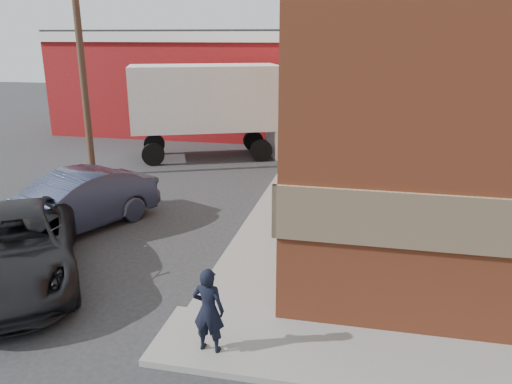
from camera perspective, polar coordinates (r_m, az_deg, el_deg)
The scene contains 8 objects.
ground at distance 10.29m, azimuth -6.26°, elevation -13.71°, with size 90.00×90.00×0.00m, color #28282B.
sidewalk_west at distance 18.24m, azimuth 4.46°, elevation 0.67°, with size 1.80×18.00×0.12m, color gray.
warehouse at distance 29.79m, azimuth -5.28°, elevation 12.57°, with size 16.30×8.30×5.60m.
utility_pole at distance 20.22m, azimuth -19.41°, elevation 14.91°, with size 2.00×0.26×9.00m.
man at distance 8.67m, azimuth -5.45°, elevation -13.29°, with size 0.56×0.37×1.53m, color black.
sedan at distance 14.90m, azimuth -20.32°, elevation -1.18°, with size 1.75×5.01×1.65m, color #2C324A.
suv_a at distance 12.40m, azimuth -26.07°, elevation -5.71°, with size 2.67×5.79×1.61m, color black.
box_truck at distance 22.52m, azimuth -3.79°, elevation 9.89°, with size 8.60×5.39×4.09m.
Camera 1 is at (2.93, -8.31, 5.30)m, focal length 35.00 mm.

